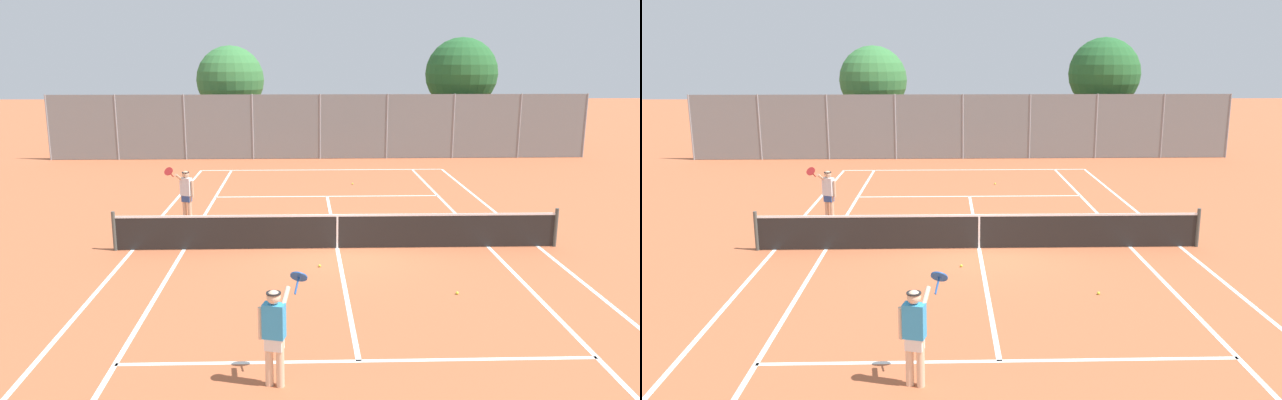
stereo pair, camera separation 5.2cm
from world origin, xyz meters
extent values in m
plane|color=#B25B38|center=(0.00, 0.00, 0.00)|extent=(120.00, 120.00, 0.00)
cube|color=white|center=(0.00, 11.90, 0.00)|extent=(11.00, 0.10, 0.01)
cube|color=white|center=(-5.50, 0.00, 0.00)|extent=(0.10, 23.80, 0.01)
cube|color=white|center=(5.50, 0.00, 0.00)|extent=(0.10, 23.80, 0.01)
cube|color=white|center=(-4.13, 0.00, 0.00)|extent=(0.10, 23.80, 0.01)
cube|color=white|center=(4.13, 0.00, 0.00)|extent=(0.10, 23.80, 0.01)
cube|color=white|center=(0.00, -6.40, 0.00)|extent=(8.26, 0.10, 0.01)
cube|color=white|center=(0.00, 6.40, 0.00)|extent=(8.26, 0.10, 0.01)
cube|color=white|center=(0.00, 0.00, 0.00)|extent=(0.10, 12.80, 0.01)
cylinder|color=#474C47|center=(-5.95, 0.00, 0.53)|extent=(0.10, 0.10, 1.07)
cylinder|color=#474C47|center=(5.95, 0.00, 0.53)|extent=(0.10, 0.10, 1.07)
cube|color=black|center=(0.00, 0.00, 0.46)|extent=(11.90, 0.02, 0.89)
cube|color=white|center=(0.00, 0.00, 0.92)|extent=(11.90, 0.03, 0.06)
cube|color=white|center=(0.00, 0.00, 0.44)|extent=(0.05, 0.03, 0.89)
cylinder|color=beige|center=(-1.48, -7.14, 0.41)|extent=(0.13, 0.13, 0.82)
cylinder|color=beige|center=(-1.31, -7.19, 0.41)|extent=(0.13, 0.13, 0.82)
cube|color=white|center=(-1.40, -7.16, 0.74)|extent=(0.32, 0.25, 0.24)
cube|color=#3399D8|center=(-1.40, -7.16, 1.10)|extent=(0.38, 0.28, 0.56)
sphere|color=beige|center=(-1.40, -7.16, 1.49)|extent=(0.22, 0.22, 0.22)
cylinder|color=black|center=(-1.40, -7.16, 1.56)|extent=(0.23, 0.23, 0.02)
cylinder|color=beige|center=(-1.61, -7.11, 1.04)|extent=(0.08, 0.08, 0.52)
cylinder|color=beige|center=(-1.24, -7.06, 1.39)|extent=(0.20, 0.46, 0.35)
cylinder|color=#1E4C99|center=(-1.04, -6.85, 1.55)|extent=(0.10, 0.25, 0.22)
cylinder|color=#1E4C99|center=(-1.01, -6.73, 1.66)|extent=(0.32, 0.26, 0.23)
cylinder|color=#D8A884|center=(-4.47, 3.01, 0.41)|extent=(0.13, 0.13, 0.82)
cylinder|color=#D8A884|center=(-4.64, 3.08, 0.41)|extent=(0.13, 0.13, 0.82)
cube|color=#334C8C|center=(-4.56, 3.04, 0.74)|extent=(0.33, 0.27, 0.24)
cube|color=white|center=(-4.56, 3.04, 1.10)|extent=(0.39, 0.31, 0.56)
sphere|color=#D8A884|center=(-4.56, 3.04, 1.49)|extent=(0.22, 0.22, 0.22)
cylinder|color=black|center=(-4.56, 3.04, 1.56)|extent=(0.23, 0.23, 0.02)
cylinder|color=#D8A884|center=(-4.35, 2.96, 1.04)|extent=(0.08, 0.08, 0.52)
cylinder|color=#D8A884|center=(-4.73, 2.96, 1.39)|extent=(0.25, 0.45, 0.35)
cylinder|color=maroon|center=(-4.95, 2.77, 1.55)|extent=(0.12, 0.24, 0.22)
cylinder|color=maroon|center=(-5.00, 2.66, 1.66)|extent=(0.33, 0.29, 0.23)
sphere|color=#D1DB33|center=(-0.52, -1.52, 0.03)|extent=(0.07, 0.07, 0.07)
sphere|color=#D1DB33|center=(1.12, 8.55, 0.03)|extent=(0.07, 0.07, 0.07)
sphere|color=#D1DB33|center=(2.43, -3.42, 0.03)|extent=(0.07, 0.07, 0.07)
sphere|color=#D1DB33|center=(0.45, 3.12, 0.03)|extent=(0.07, 0.07, 0.07)
cylinder|color=gray|center=(-13.47, 15.09, 1.62)|extent=(0.08, 0.08, 3.24)
cylinder|color=gray|center=(-10.10, 15.09, 1.62)|extent=(0.08, 0.08, 3.24)
cylinder|color=gray|center=(-6.73, 15.09, 1.62)|extent=(0.08, 0.08, 3.24)
cylinder|color=gray|center=(-3.37, 15.09, 1.62)|extent=(0.08, 0.08, 3.24)
cylinder|color=gray|center=(0.00, 15.09, 1.62)|extent=(0.08, 0.08, 3.24)
cylinder|color=gray|center=(3.37, 15.09, 1.62)|extent=(0.08, 0.08, 3.24)
cylinder|color=gray|center=(6.73, 15.09, 1.62)|extent=(0.08, 0.08, 3.24)
cylinder|color=gray|center=(10.10, 15.09, 1.62)|extent=(0.08, 0.08, 3.24)
cylinder|color=gray|center=(13.47, 15.09, 1.62)|extent=(0.08, 0.08, 3.24)
cube|color=slate|center=(0.00, 15.09, 1.62)|extent=(26.94, 0.02, 3.20)
cylinder|color=brown|center=(-4.75, 18.21, 1.27)|extent=(0.32, 0.32, 2.54)
sphere|color=#387A3D|center=(-4.75, 18.21, 3.81)|extent=(3.64, 3.64, 3.64)
sphere|color=#387A3D|center=(-5.14, 18.57, 3.36)|extent=(2.18, 2.18, 2.18)
cylinder|color=brown|center=(7.63, 17.57, 1.41)|extent=(0.22, 0.22, 2.81)
sphere|color=#26602D|center=(7.63, 17.57, 4.15)|extent=(3.82, 3.82, 3.82)
sphere|color=#26602D|center=(8.12, 17.81, 3.67)|extent=(2.57, 2.57, 2.57)
camera|label=1|loc=(-0.96, -16.12, 5.09)|focal=35.00mm
camera|label=2|loc=(-0.91, -16.12, 5.09)|focal=35.00mm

